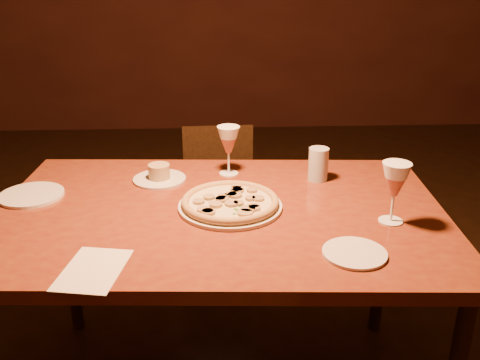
{
  "coord_description": "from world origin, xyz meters",
  "views": [
    {
      "loc": [
        -0.09,
        -1.79,
        1.59
      ],
      "look_at": [
        -0.01,
        -0.11,
        0.9
      ],
      "focal_mm": 40.0,
      "sensor_mm": 36.0,
      "label": 1
    }
  ],
  "objects": [
    {
      "name": "dining_table",
      "position": [
        -0.08,
        -0.16,
        0.74
      ],
      "size": [
        1.56,
        1.05,
        0.81
      ],
      "rotation": [
        0.0,
        0.0,
        -0.05
      ],
      "color": "brown",
      "rests_on": "floor"
    },
    {
      "name": "chair_far",
      "position": [
        -0.08,
        0.82,
        0.44
      ],
      "size": [
        0.39,
        0.39,
        0.78
      ],
      "rotation": [
        0.0,
        0.0,
        0.04
      ],
      "color": "black",
      "rests_on": "floor"
    },
    {
      "name": "pizza_plate",
      "position": [
        -0.05,
        -0.15,
        0.83
      ],
      "size": [
        0.35,
        0.35,
        0.04
      ],
      "color": "silver",
      "rests_on": "dining_table"
    },
    {
      "name": "ramekin_saucer",
      "position": [
        -0.31,
        0.11,
        0.83
      ],
      "size": [
        0.2,
        0.2,
        0.06
      ],
      "color": "silver",
      "rests_on": "dining_table"
    },
    {
      "name": "wine_glass_far",
      "position": [
        -0.04,
        0.17,
        0.91
      ],
      "size": [
        0.09,
        0.09,
        0.19
      ],
      "primitive_type": null,
      "color": "#AD5B48",
      "rests_on": "dining_table"
    },
    {
      "name": "wine_glass_right",
      "position": [
        0.47,
        -0.28,
        0.91
      ],
      "size": [
        0.09,
        0.09,
        0.2
      ],
      "primitive_type": null,
      "color": "#AD5B48",
      "rests_on": "dining_table"
    },
    {
      "name": "water_tumbler",
      "position": [
        0.29,
        0.09,
        0.87
      ],
      "size": [
        0.08,
        0.08,
        0.13
      ],
      "primitive_type": "cylinder",
      "color": "#ADB8BC",
      "rests_on": "dining_table"
    },
    {
      "name": "side_plate_left",
      "position": [
        -0.75,
        -0.02,
        0.82
      ],
      "size": [
        0.23,
        0.23,
        0.01
      ],
      "primitive_type": "cylinder",
      "color": "silver",
      "rests_on": "dining_table"
    },
    {
      "name": "side_plate_near",
      "position": [
        0.3,
        -0.48,
        0.82
      ],
      "size": [
        0.18,
        0.18,
        0.01
      ],
      "primitive_type": "cylinder",
      "color": "silver",
      "rests_on": "dining_table"
    },
    {
      "name": "menu_card",
      "position": [
        -0.43,
        -0.52,
        0.81
      ],
      "size": [
        0.19,
        0.25,
        0.0
      ],
      "primitive_type": "cube",
      "rotation": [
        0.0,
        0.0,
        -0.17
      ],
      "color": "silver",
      "rests_on": "dining_table"
    }
  ]
}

